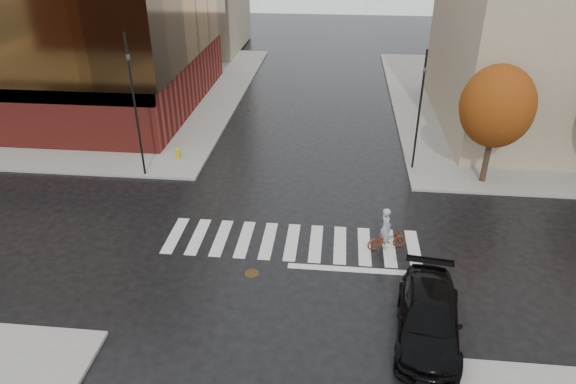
# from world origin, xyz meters

# --- Properties ---
(ground) EXTENTS (120.00, 120.00, 0.00)m
(ground) POSITION_xyz_m (0.00, 0.00, 0.00)
(ground) COLOR black
(ground) RESTS_ON ground
(sidewalk_nw) EXTENTS (30.00, 30.00, 0.15)m
(sidewalk_nw) POSITION_xyz_m (-21.00, 21.00, 0.07)
(sidewalk_nw) COLOR gray
(sidewalk_nw) RESTS_ON ground
(crosswalk) EXTENTS (12.00, 3.00, 0.01)m
(crosswalk) POSITION_xyz_m (0.00, 0.50, 0.01)
(crosswalk) COLOR silver
(crosswalk) RESTS_ON ground
(tree_ne_a) EXTENTS (3.80, 3.80, 6.50)m
(tree_ne_a) POSITION_xyz_m (10.00, 7.40, 4.46)
(tree_ne_a) COLOR black
(tree_ne_a) RESTS_ON sidewalk_ne
(sedan) EXTENTS (2.83, 5.57, 1.55)m
(sedan) POSITION_xyz_m (5.34, -4.80, 0.77)
(sedan) COLOR black
(sedan) RESTS_ON ground
(cyclist) EXTENTS (1.92, 1.20, 2.07)m
(cyclist) POSITION_xyz_m (4.22, 0.43, 0.70)
(cyclist) COLOR maroon
(cyclist) RESTS_ON ground
(traffic_light_nw) EXTENTS (0.20, 0.16, 7.88)m
(traffic_light_nw) POSITION_xyz_m (-9.00, 6.30, 4.71)
(traffic_light_nw) COLOR black
(traffic_light_nw) RESTS_ON sidewalk_nw
(traffic_light_ne) EXTENTS (0.18, 0.20, 6.85)m
(traffic_light_ne) POSITION_xyz_m (6.30, 8.71, 4.00)
(traffic_light_ne) COLOR black
(traffic_light_ne) RESTS_ON sidewalk_ne
(fire_hydrant) EXTENTS (0.27, 0.27, 0.75)m
(fire_hydrant) POSITION_xyz_m (-7.66, 8.44, 0.56)
(fire_hydrant) COLOR #BAA00A
(fire_hydrant) RESTS_ON sidewalk_nw
(manhole) EXTENTS (0.77, 0.77, 0.01)m
(manhole) POSITION_xyz_m (-1.45, -2.00, 0.01)
(manhole) COLOR #4F381C
(manhole) RESTS_ON ground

